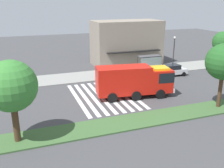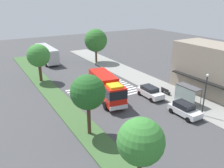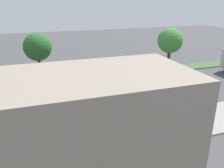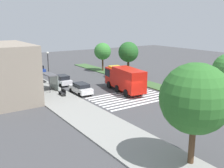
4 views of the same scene
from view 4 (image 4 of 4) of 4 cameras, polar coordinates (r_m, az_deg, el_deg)
name	(u,v)px [view 4 (image 4 of 4)]	position (r m, az deg, el deg)	size (l,w,h in m)	color
ground_plane	(132,99)	(36.14, 4.32, -3.18)	(120.00, 120.00, 0.00)	#424244
sidewalk	(76,109)	(31.79, -7.87, -5.50)	(60.00, 5.19, 0.14)	gray
median_strip	(170,90)	(40.97, 12.49, -1.36)	(60.00, 3.00, 0.14)	#3D6033
crosswalk	(130,98)	(36.45, 3.91, -3.01)	(6.75, 10.62, 0.01)	silver
fire_truck	(124,78)	(39.38, 2.58, 1.30)	(9.18, 3.76, 3.67)	red
parked_car_west	(81,88)	(38.35, -6.80, -0.93)	(4.45, 2.18, 1.64)	silver
parked_car_mid	(62,80)	(44.26, -10.79, 0.89)	(4.23, 2.06, 1.68)	silver
parked_car_east	(38,69)	(55.47, -15.81, 3.17)	(4.69, 2.16, 1.71)	navy
bus_stop_shelter	(52,78)	(41.01, -13.03, 1.24)	(3.50, 1.40, 2.46)	#4C4C51
bench_near_shelter	(63,92)	(37.70, -10.72, -1.74)	(1.60, 0.50, 0.90)	black
street_lamp	(48,65)	(44.29, -13.72, 4.06)	(0.36, 0.36, 5.40)	#2D2D30
storefront_building	(7,72)	(37.72, -21.91, 2.46)	(11.63, 6.62, 7.52)	gray
sidewalk_tree_far_west	(195,99)	(19.22, 17.69, -3.06)	(5.07, 5.07, 7.50)	#513823
sidewalk_tree_center	(28,54)	(53.28, -17.89, 6.14)	(3.48, 3.48, 5.75)	#513823
median_tree_west	(128,52)	(47.79, 3.59, 6.94)	(3.66, 3.66, 6.63)	#47301E
median_tree_center	(103,51)	(55.10, -2.06, 7.12)	(3.52, 3.52, 5.86)	#47301E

